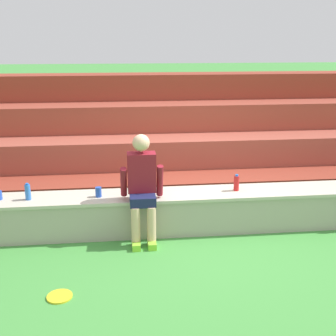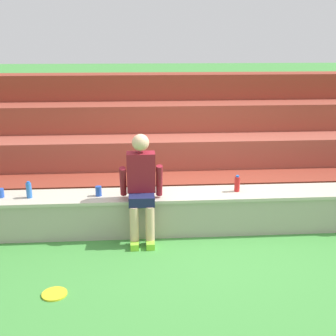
{
  "view_description": "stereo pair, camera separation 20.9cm",
  "coord_description": "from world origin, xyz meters",
  "views": [
    {
      "loc": [
        -1.01,
        -5.0,
        2.45
      ],
      "look_at": [
        -0.42,
        0.26,
        0.86
      ],
      "focal_mm": 46.32,
      "sensor_mm": 36.0,
      "label": 1
    },
    {
      "loc": [
        -0.8,
        -5.02,
        2.45
      ],
      "look_at": [
        -0.42,
        0.26,
        0.86
      ],
      "focal_mm": 46.32,
      "sensor_mm": 36.0,
      "label": 2
    }
  ],
  "objects": [
    {
      "name": "ground_plane",
      "position": [
        0.0,
        0.0,
        0.0
      ],
      "size": [
        80.0,
        80.0,
        0.0
      ],
      "primitive_type": "plane",
      "color": "#428E3D"
    },
    {
      "name": "stone_seating_wall",
      "position": [
        0.0,
        0.26,
        0.27
      ],
      "size": [
        8.7,
        0.55,
        0.52
      ],
      "color": "#A8A08E",
      "rests_on": "ground"
    },
    {
      "name": "brick_bleachers",
      "position": [
        0.0,
        2.45,
        0.68
      ],
      "size": [
        12.2,
        2.69,
        1.82
      ],
      "color": "maroon",
      "rests_on": "ground"
    },
    {
      "name": "person_left_of_center",
      "position": [
        -0.77,
        0.01,
        0.72
      ],
      "size": [
        0.53,
        0.52,
        1.35
      ],
      "color": "#DBAD89",
      "rests_on": "ground"
    },
    {
      "name": "water_bottle_near_left",
      "position": [
        0.49,
        0.27,
        0.62
      ],
      "size": [
        0.07,
        0.07,
        0.22
      ],
      "color": "red",
      "rests_on": "stone_seating_wall"
    },
    {
      "name": "water_bottle_mid_left",
      "position": [
        -2.18,
        0.23,
        0.62
      ],
      "size": [
        0.07,
        0.07,
        0.21
      ],
      "color": "blue",
      "rests_on": "stone_seating_wall"
    },
    {
      "name": "plastic_cup_right_end",
      "position": [
        -1.32,
        0.23,
        0.58
      ],
      "size": [
        0.08,
        0.08,
        0.13
      ],
      "primitive_type": "cylinder",
      "color": "blue",
      "rests_on": "stone_seating_wall"
    },
    {
      "name": "frisbee",
      "position": [
        -1.66,
        -1.18,
        0.01
      ],
      "size": [
        0.25,
        0.25,
        0.02
      ],
      "primitive_type": "cylinder",
      "color": "yellow",
      "rests_on": "ground"
    }
  ]
}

